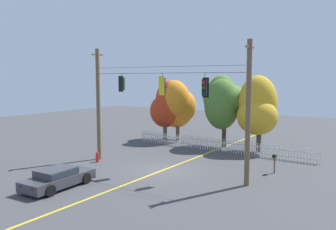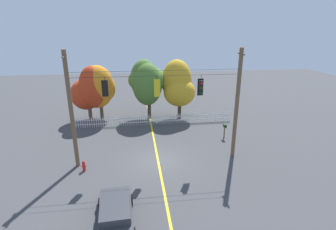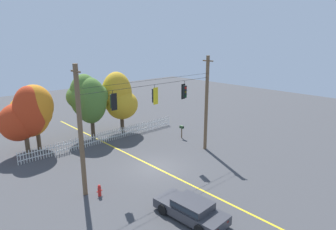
# 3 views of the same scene
# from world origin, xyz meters

# --- Properties ---
(ground) EXTENTS (80.00, 80.00, 0.00)m
(ground) POSITION_xyz_m (0.00, 0.00, 0.00)
(ground) COLOR #424244
(lane_centerline_stripe) EXTENTS (0.16, 36.00, 0.01)m
(lane_centerline_stripe) POSITION_xyz_m (0.00, 0.00, 0.00)
(lane_centerline_stripe) COLOR gold
(lane_centerline_stripe) RESTS_ON ground
(signal_support_span) EXTENTS (12.27, 1.10, 8.45)m
(signal_support_span) POSITION_xyz_m (0.00, -0.00, 4.29)
(signal_support_span) COLOR brown
(signal_support_span) RESTS_ON ground
(traffic_signal_eastbound_side) EXTENTS (0.43, 0.38, 1.31)m
(traffic_signal_eastbound_side) POSITION_xyz_m (-3.56, -0.01, 5.84)
(traffic_signal_eastbound_side) COLOR black
(traffic_signal_northbound_secondary) EXTENTS (0.43, 0.38, 1.46)m
(traffic_signal_northbound_secondary) POSITION_xyz_m (-0.00, -0.01, 5.76)
(traffic_signal_northbound_secondary) COLOR black
(traffic_signal_northbound_primary) EXTENTS (0.43, 0.38, 1.53)m
(traffic_signal_northbound_primary) POSITION_xyz_m (3.16, 0.01, 5.68)
(traffic_signal_northbound_primary) COLOR black
(white_picket_fence) EXTENTS (16.46, 0.06, 1.09)m
(white_picket_fence) POSITION_xyz_m (0.37, 7.76, 0.55)
(white_picket_fence) COLOR silver
(white_picket_fence) RESTS_ON ground
(autumn_maple_near_fence) EXTENTS (3.78, 3.12, 6.01)m
(autumn_maple_near_fence) POSITION_xyz_m (-6.36, 9.83, 3.34)
(autumn_maple_near_fence) COLOR brown
(autumn_maple_near_fence) RESTS_ON ground
(autumn_maple_mid) EXTENTS (3.82, 3.75, 6.04)m
(autumn_maple_mid) POSITION_xyz_m (-5.44, 10.34, 3.57)
(autumn_maple_mid) COLOR brown
(autumn_maple_mid) RESTS_ON ground
(autumn_oak_far_east) EXTENTS (4.19, 4.13, 6.52)m
(autumn_oak_far_east) POSITION_xyz_m (-0.26, 9.98, 4.17)
(autumn_oak_far_east) COLOR #473828
(autumn_oak_far_east) RESTS_ON ground
(autumn_maple_far_west) EXTENTS (3.57, 3.62, 6.49)m
(autumn_maple_far_west) POSITION_xyz_m (3.12, 9.57, 3.68)
(autumn_maple_far_west) COLOR #473828
(autumn_maple_far_west) RESTS_ON ground
(parked_car) EXTENTS (2.10, 4.42, 1.15)m
(parked_car) POSITION_xyz_m (-2.84, -6.45, 0.60)
(parked_car) COLOR #38383D
(parked_car) RESTS_ON ground
(fire_hydrant) EXTENTS (0.38, 0.22, 0.79)m
(fire_hydrant) POSITION_xyz_m (-5.40, -0.80, 0.39)
(fire_hydrant) COLOR red
(fire_hydrant) RESTS_ON ground
(roadside_mailbox) EXTENTS (0.25, 0.44, 1.33)m
(roadside_mailbox) POSITION_xyz_m (6.52, 3.56, 1.08)
(roadside_mailbox) COLOR brown
(roadside_mailbox) RESTS_ON ground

